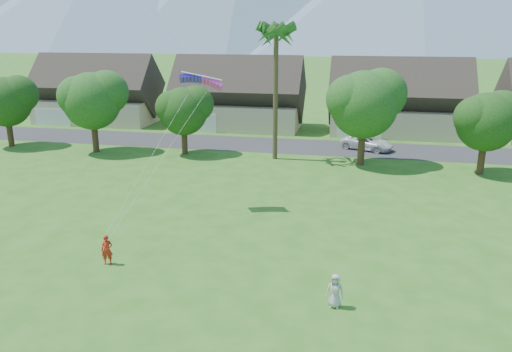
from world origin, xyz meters
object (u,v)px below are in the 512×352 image
(watcher, at_px, (335,291))
(parafoil_kite, at_px, (202,79))
(kite_flyer, at_px, (107,250))
(parked_car, at_px, (367,143))

(watcher, xyz_separation_m, parafoil_kite, (-9.62, 11.58, 7.95))
(kite_flyer, bearing_deg, parafoil_kite, 56.55)
(kite_flyer, xyz_separation_m, parked_car, (13.55, 29.05, -0.09))
(kite_flyer, relative_size, parafoil_kite, 0.55)
(kite_flyer, xyz_separation_m, watcher, (11.95, -1.81, -0.02))
(kite_flyer, bearing_deg, parked_car, 44.94)
(kite_flyer, relative_size, parked_car, 0.31)
(parafoil_kite, bearing_deg, kite_flyer, -115.88)
(watcher, xyz_separation_m, parked_car, (1.61, 30.87, -0.07))
(watcher, height_order, parafoil_kite, parafoil_kite)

